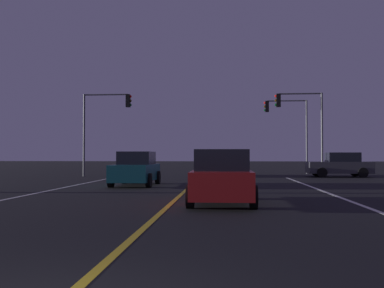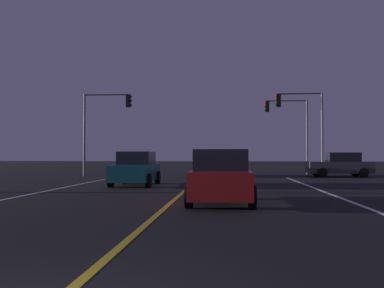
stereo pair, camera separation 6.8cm
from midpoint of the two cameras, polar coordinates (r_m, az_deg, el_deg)
The scene contains 9 objects.
lane_edge_right at distance 14.11m, azimuth 21.44°, elevation -7.57°, with size 0.16×32.03×0.01m, color silver.
lane_center_divider at distance 13.61m, azimuth -2.99°, elevation -7.90°, with size 0.16×32.03×0.01m, color gold.
car_oncoming at distance 21.82m, azimuth -7.49°, elevation -3.30°, with size 2.02×4.30×1.70m.
car_lead_same_lane at distance 13.63m, azimuth 3.84°, elevation -4.44°, with size 2.02×4.30×1.70m.
car_ahead_far at distance 31.17m, azimuth 4.27°, elevation -2.75°, with size 2.02×4.30×1.70m.
car_crossing_side at distance 31.68m, azimuth 18.89°, elevation -2.66°, with size 4.30×2.02×1.70m.
traffic_light_near_right at distance 30.48m, azimuth 13.99°, elevation 3.77°, with size 3.25×0.36×5.78m.
traffic_light_near_left at distance 31.22m, azimuth -11.33°, elevation 3.75°, with size 3.50×0.36×5.86m.
traffic_light_far_right at distance 35.89m, azimuth 12.36°, elevation 3.21°, with size 3.50×0.36×5.98m.
Camera 1 is at (1.70, -3.40, 1.53)m, focal length 40.37 mm.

